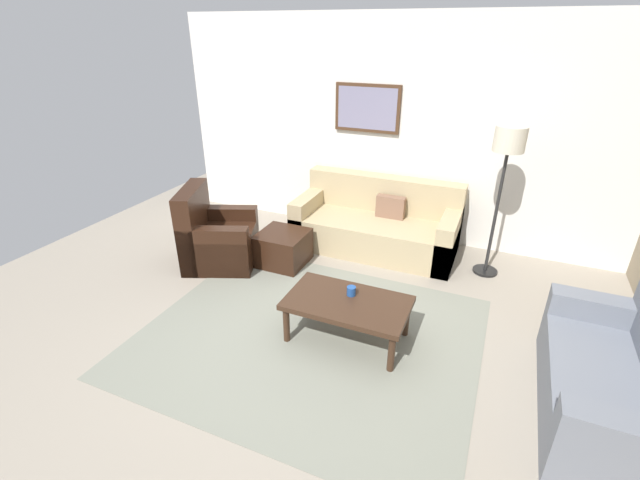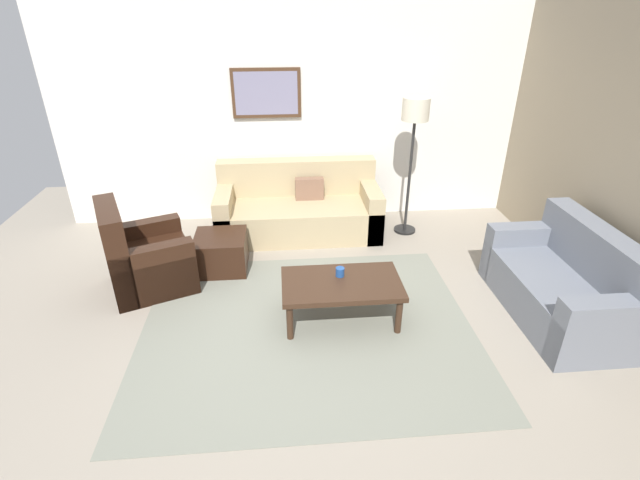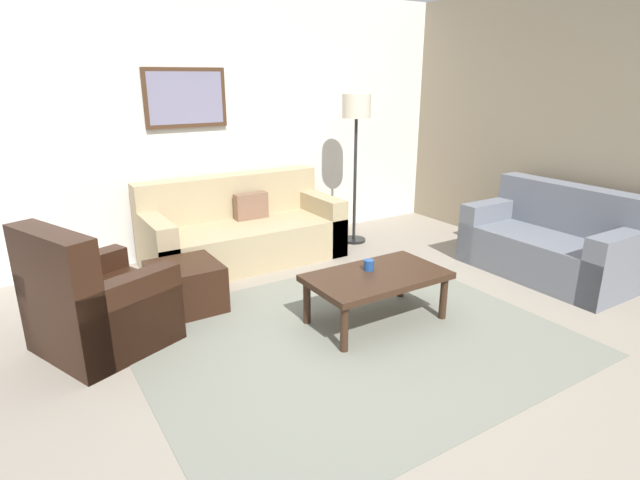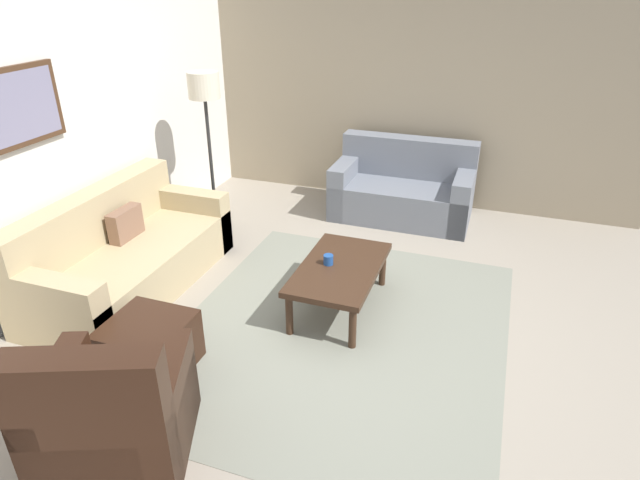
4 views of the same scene
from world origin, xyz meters
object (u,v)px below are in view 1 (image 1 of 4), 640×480
Objects in this scene: lamp_standing at (507,155)px; framed_artwork at (367,108)px; couch_loveseat at (625,389)px; armchair_leather at (214,239)px; cup at (351,291)px; coffee_table at (347,305)px; couch_main at (377,225)px; ottoman at (283,248)px.

lamp_standing is 2.00× the size of framed_artwork.
lamp_standing is at bearing 119.13° from couch_loveseat.
framed_artwork is (1.33, 1.65, 1.38)m from armchair_leather.
framed_artwork reaches higher than cup.
lamp_standing is (3.06, 1.06, 1.10)m from armchair_leather.
cup is at bearing -74.12° from framed_artwork.
armchair_leather is at bearing 159.64° from coffee_table.
couch_main is 1.49m from framed_artwork.
armchair_leather is 2.08m from cup.
couch_main is 2.08m from armchair_leather.
couch_main reaches higher than cup.
framed_artwork is at bearing 138.22° from couch_loveseat.
framed_artwork is at bearing 105.30° from coffee_table.
framed_artwork is at bearing 51.24° from armchair_leather.
armchair_leather is at bearing -157.91° from ottoman.
coffee_table is 12.95× the size of cup.
cup is 0.05× the size of lamp_standing.
couch_loveseat is at bearing -2.92° from coffee_table.
couch_main is 2.39× the size of framed_artwork.
framed_artwork reaches higher than lamp_standing.
armchair_leather is 3.42m from lamp_standing.
cup is (1.98, -0.64, 0.15)m from armchair_leather.
ottoman is at bearing -134.68° from couch_main.
ottoman is 2.70m from lamp_standing.
couch_main is at bearing 36.28° from armchair_leather.
cup is at bearing -80.69° from couch_main.
lamp_standing is 1.86m from framed_artwork.
framed_artwork reaches higher than armchair_leather.
ottoman is at bearing 161.01° from couch_loveseat.
couch_loveseat is at bearing -40.23° from couch_main.
armchair_leather is 2.12m from coffee_table.
couch_main is at bearing -50.92° from framed_artwork.
ottoman is at bearing 142.04° from cup.
couch_loveseat is 2.15m from coffee_table.
armchair_leather is at bearing -160.93° from lamp_standing.
lamp_standing is (2.30, 0.75, 1.21)m from ottoman.
couch_loveseat reaches higher than coffee_table.
cup reaches higher than ottoman.
coffee_table is (-2.14, 0.11, 0.06)m from couch_loveseat.
armchair_leather reaches higher than couch_main.
couch_loveseat is at bearing -41.78° from framed_artwork.
armchair_leather is at bearing 168.43° from couch_loveseat.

